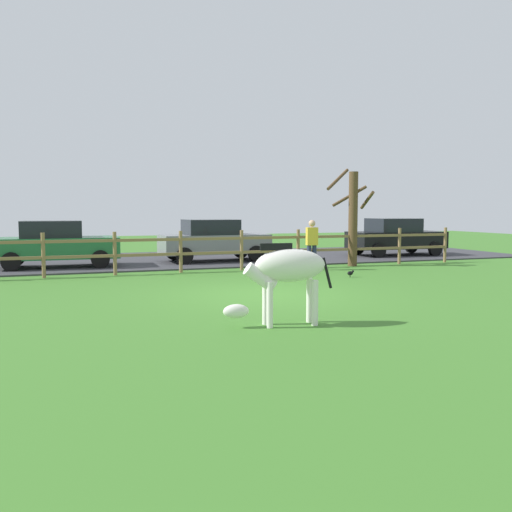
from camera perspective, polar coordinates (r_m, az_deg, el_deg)
The scene contains 10 objects.
ground_plane at distance 12.68m, azimuth 0.90°, elevation -4.06°, with size 60.00×60.00×0.00m, color #3D7528.
parking_asphalt at distance 21.58m, azimuth -7.74°, elevation -0.33°, with size 28.00×7.40×0.05m, color #38383D.
paddock_fence at distance 17.13m, azimuth -7.93°, elevation 0.74°, with size 20.22×0.11×1.31m.
bare_tree at distance 19.31m, azimuth 10.14°, elevation 4.23°, with size 1.71×1.56×3.46m.
zebra at distance 9.21m, azimuth 3.12°, elevation -1.65°, with size 1.94×0.60×1.41m.
crow_on_grass at distance 16.08m, azimuth 9.92°, elevation -1.77°, with size 0.21×0.10×0.20m.
parked_car_grey at distance 20.34m, azimuth -4.51°, elevation 1.70°, with size 4.05×1.97×1.56m.
parked_car_green at distance 19.34m, azimuth -20.34°, elevation 1.24°, with size 4.02×1.91×1.56m.
parked_car_black at distance 23.66m, azimuth 14.47°, elevation 2.00°, with size 4.03×1.94×1.56m.
visitor_near_fence at distance 17.77m, azimuth 5.90°, elevation 1.43°, with size 0.38×0.26×1.64m.
Camera 1 is at (-4.37, -11.74, 1.98)m, focal length 37.98 mm.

